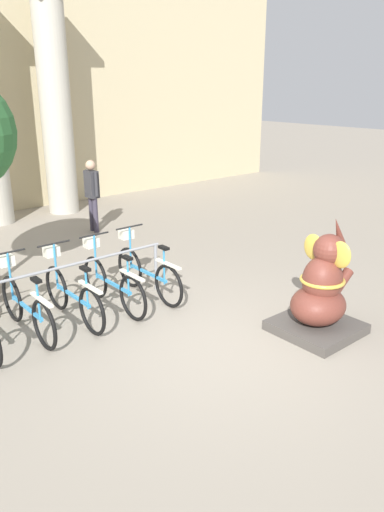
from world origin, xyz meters
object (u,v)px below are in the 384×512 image
object	(u,v)px
bicycle_2	(72,293)
bicycle_4	(147,271)
bicycle_3	(112,282)
elephant_statue	(321,294)
bicycle_1	(25,305)
person_pedestrian	(92,190)

from	to	relation	value
bicycle_2	bicycle_4	xyz separation A→B (m)	(1.28, 0.04, 0.00)
bicycle_2	bicycle_3	distance (m)	0.64
bicycle_2	elephant_statue	size ratio (longest dim) A/B	1.08
bicycle_1	bicycle_2	bearing A→B (deg)	-2.98
bicycle_2	person_pedestrian	size ratio (longest dim) A/B	1.06
bicycle_1	bicycle_4	bearing A→B (deg)	0.14
elephant_statue	bicycle_4	bearing A→B (deg)	113.51
bicycle_3	bicycle_1	bearing A→B (deg)	178.93
bicycle_1	bicycle_2	size ratio (longest dim) A/B	1.00
bicycle_3	bicycle_4	size ratio (longest dim) A/B	1.00
bicycle_1	bicycle_4	world-z (taller)	same
bicycle_3	bicycle_4	world-z (taller)	same
bicycle_3	elephant_statue	distance (m)	2.94
bicycle_2	bicycle_3	bearing A→B (deg)	0.85
elephant_statue	bicycle_1	bearing A→B (deg)	140.85
elephant_statue	person_pedestrian	distance (m)	6.08
bicycle_2	bicycle_4	size ratio (longest dim) A/B	1.00
bicycle_2	elephant_statue	bearing A→B (deg)	-45.65
bicycle_4	elephant_statue	size ratio (longest dim) A/B	1.08
bicycle_1	bicycle_3	world-z (taller)	same
bicycle_4	elephant_statue	bearing A→B (deg)	-66.49
bicycle_4	elephant_statue	xyz separation A→B (m)	(1.05, -2.42, 0.13)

